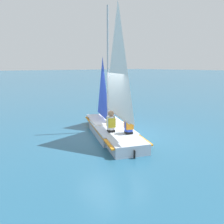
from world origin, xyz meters
TOP-DOWN VIEW (x-y plane):
  - ground_plane at (0.00, 0.00)m, footprint 260.00×260.00m
  - sailboat_main at (0.02, 0.05)m, footprint 2.88×4.70m
  - sailor_helm at (0.44, 0.50)m, footprint 0.39×0.41m
  - sailor_crew at (0.08, 1.08)m, footprint 0.39×0.41m

SIDE VIEW (x-z plane):
  - ground_plane at x=0.00m, z-range 0.00..0.00m
  - sailor_helm at x=0.44m, z-range 0.04..1.20m
  - sailor_crew at x=0.08m, z-range 0.04..1.20m
  - sailboat_main at x=0.02m, z-range -1.77..3.27m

